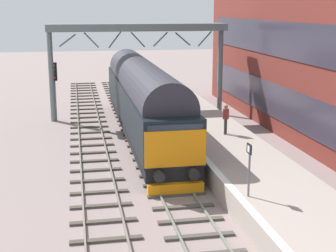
{
  "coord_description": "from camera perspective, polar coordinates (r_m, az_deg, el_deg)",
  "views": [
    {
      "loc": [
        -4.05,
        -23.57,
        7.81
      ],
      "look_at": [
        0.2,
        -1.0,
        2.35
      ],
      "focal_mm": 53.46,
      "sensor_mm": 36.0,
      "label": 1
    }
  ],
  "objects": [
    {
      "name": "station_platform",
      "position": [
        25.83,
        7.03,
        -3.17
      ],
      "size": [
        4.0,
        44.0,
        1.01
      ],
      "color": "#A79A8F",
      "rests_on": "ground"
    },
    {
      "name": "waiting_passenger",
      "position": [
        27.55,
        6.6,
        1.09
      ],
      "size": [
        0.46,
        0.46,
        1.64
      ],
      "rotation": [
        0.0,
        0.0,
        1.09
      ],
      "color": "#302D2F",
      "rests_on": "station_platform"
    },
    {
      "name": "platform_number_sign",
      "position": [
        18.47,
        9.24,
        -4.06
      ],
      "size": [
        0.1,
        0.44,
        1.99
      ],
      "color": "slate",
      "rests_on": "station_platform"
    },
    {
      "name": "diesel_locomotive",
      "position": [
        30.53,
        -2.88,
        3.32
      ],
      "size": [
        2.74,
        20.39,
        4.68
      ],
      "color": "black",
      "rests_on": "ground"
    },
    {
      "name": "track_main",
      "position": [
        25.14,
        -0.87,
        -4.6
      ],
      "size": [
        2.5,
        60.0,
        0.15
      ],
      "color": "slate",
      "rests_on": "ground"
    },
    {
      "name": "overhead_footbridge",
      "position": [
        35.62,
        -3.47,
        10.56
      ],
      "size": [
        12.52,
        2.0,
        6.71
      ],
      "color": "slate",
      "rests_on": "ground"
    },
    {
      "name": "signal_post_near",
      "position": [
        35.79,
        -12.83,
        4.82
      ],
      "size": [
        0.44,
        0.22,
        4.11
      ],
      "color": "gray",
      "rests_on": "ground"
    },
    {
      "name": "track_adjacent_west",
      "position": [
        24.82,
        -8.23,
        -4.98
      ],
      "size": [
        2.5,
        60.0,
        0.15
      ],
      "color": "slate",
      "rests_on": "ground"
    },
    {
      "name": "ground_plane",
      "position": [
        25.15,
        -0.87,
        -4.72
      ],
      "size": [
        140.0,
        140.0,
        0.0
      ],
      "primitive_type": "plane",
      "color": "gray",
      "rests_on": "ground"
    }
  ]
}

